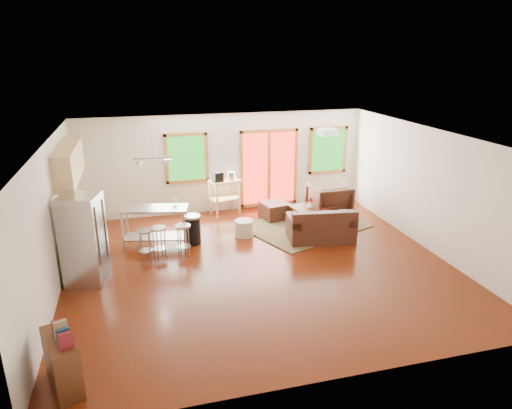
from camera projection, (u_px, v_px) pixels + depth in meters
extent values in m
cube|color=#3C1205|center=(260.00, 266.00, 9.21)|extent=(7.50, 7.00, 0.02)
cube|color=white|center=(260.00, 137.00, 8.37)|extent=(7.50, 7.00, 0.02)
cube|color=silver|center=(225.00, 163.00, 12.00)|extent=(7.50, 0.02, 2.60)
cube|color=silver|center=(50.00, 222.00, 7.88)|extent=(0.02, 7.00, 2.60)
cube|color=silver|center=(430.00, 190.00, 9.70)|extent=(0.02, 7.00, 2.60)
cube|color=silver|center=(336.00, 293.00, 5.58)|extent=(7.50, 0.02, 2.60)
cube|color=#175816|center=(187.00, 158.00, 11.65)|extent=(0.94, 0.02, 1.14)
cube|color=#AB672A|center=(185.00, 135.00, 11.45)|extent=(1.10, 0.05, 0.08)
cube|color=#AB672A|center=(188.00, 181.00, 11.84)|extent=(1.10, 0.05, 0.08)
cube|color=#AB672A|center=(166.00, 159.00, 11.53)|extent=(0.08, 0.05, 1.30)
cube|color=#AB672A|center=(206.00, 157.00, 11.77)|extent=(0.08, 0.05, 1.30)
cube|color=red|center=(269.00, 168.00, 12.31)|extent=(1.44, 0.02, 1.94)
cube|color=#AB672A|center=(269.00, 131.00, 11.99)|extent=(1.60, 0.05, 0.08)
cube|color=#AB672A|center=(269.00, 204.00, 12.64)|extent=(1.60, 0.05, 0.08)
cube|color=#AB672A|center=(242.00, 170.00, 12.13)|extent=(0.08, 0.05, 2.10)
cube|color=#AB672A|center=(295.00, 166.00, 12.50)|extent=(0.08, 0.05, 2.10)
cube|color=#AB672A|center=(269.00, 168.00, 12.31)|extent=(0.08, 0.05, 1.94)
cube|color=#175816|center=(328.00, 150.00, 12.60)|extent=(0.94, 0.02, 1.14)
cube|color=#AB672A|center=(329.00, 128.00, 12.40)|extent=(1.10, 0.05, 0.08)
cube|color=#AB672A|center=(327.00, 172.00, 12.79)|extent=(1.10, 0.05, 0.08)
cube|color=#AB672A|center=(311.00, 151.00, 12.47)|extent=(0.08, 0.05, 1.30)
cube|color=#AB672A|center=(345.00, 149.00, 12.72)|extent=(0.08, 0.05, 1.30)
cube|color=#425D3B|center=(304.00, 226.00, 11.23)|extent=(3.30, 2.97, 0.03)
cube|color=#331A11|center=(320.00, 231.00, 10.40)|extent=(1.57, 1.03, 0.41)
cube|color=#331A11|center=(325.00, 220.00, 9.97)|extent=(1.48, 0.40, 0.37)
cube|color=#331A11|center=(293.00, 221.00, 10.23)|extent=(0.31, 0.85, 0.16)
cube|color=#331A11|center=(348.00, 218.00, 10.38)|extent=(0.31, 0.85, 0.16)
cube|color=#331A11|center=(306.00, 220.00, 10.32)|extent=(0.67, 0.62, 0.12)
cube|color=#331A11|center=(334.00, 219.00, 10.40)|extent=(0.67, 0.62, 0.12)
cube|color=#3C1E0E|center=(312.00, 207.00, 11.42)|extent=(1.16, 0.82, 0.04)
cube|color=#3C1E0E|center=(302.00, 220.00, 11.11)|extent=(0.07, 0.07, 0.38)
cube|color=#3C1E0E|center=(332.00, 215.00, 11.47)|extent=(0.07, 0.07, 0.38)
cube|color=#3C1E0E|center=(292.00, 214.00, 11.51)|extent=(0.07, 0.07, 0.38)
cube|color=#3C1E0E|center=(322.00, 209.00, 11.87)|extent=(0.07, 0.07, 0.38)
imported|color=#331A11|center=(329.00, 199.00, 11.72)|extent=(0.97, 0.91, 0.98)
cube|color=#331A11|center=(275.00, 211.00, 11.71)|extent=(0.76, 0.76, 0.43)
cylinder|color=beige|center=(244.00, 228.00, 10.62)|extent=(0.55, 0.55, 0.38)
imported|color=silver|center=(310.00, 206.00, 11.24)|extent=(0.18, 0.19, 0.17)
sphere|color=#B5122E|center=(312.00, 200.00, 11.21)|extent=(0.07, 0.07, 0.06)
sphere|color=#B5122E|center=(310.00, 200.00, 11.17)|extent=(0.07, 0.07, 0.06)
sphere|color=#B5122E|center=(310.00, 199.00, 11.22)|extent=(0.07, 0.07, 0.06)
imported|color=maroon|center=(322.00, 206.00, 11.11)|extent=(0.19, 0.10, 0.26)
cube|color=tan|center=(84.00, 231.00, 9.78)|extent=(0.60, 2.20, 0.90)
cube|color=black|center=(81.00, 210.00, 9.63)|extent=(0.64, 2.24, 0.04)
cube|color=tan|center=(69.00, 163.00, 9.27)|extent=(0.36, 2.20, 0.70)
cylinder|color=#B7BABC|center=(78.00, 213.00, 9.14)|extent=(0.12, 0.12, 0.18)
cube|color=black|center=(82.00, 199.00, 9.96)|extent=(0.22, 0.18, 0.20)
cube|color=#B7BABC|center=(84.00, 240.00, 8.30)|extent=(0.82, 0.81, 1.69)
cube|color=gray|center=(102.00, 240.00, 8.30)|extent=(0.18, 0.60, 1.65)
cylinder|color=gray|center=(98.00, 237.00, 8.06)|extent=(0.03, 0.03, 1.13)
cylinder|color=gray|center=(105.00, 228.00, 8.45)|extent=(0.03, 0.03, 1.13)
cube|color=#B7BABC|center=(154.00, 208.00, 9.81)|extent=(1.53, 0.87, 0.04)
cube|color=gray|center=(156.00, 236.00, 10.02)|extent=(1.42, 0.77, 0.03)
cylinder|color=gray|center=(123.00, 232.00, 9.72)|extent=(0.05, 0.05, 0.87)
cylinder|color=gray|center=(184.00, 231.00, 9.77)|extent=(0.05, 0.05, 0.87)
cylinder|color=gray|center=(128.00, 225.00, 10.13)|extent=(0.05, 0.05, 0.87)
cylinder|color=gray|center=(186.00, 224.00, 10.19)|extent=(0.05, 0.05, 0.87)
imported|color=white|center=(175.00, 199.00, 10.02)|extent=(0.13, 0.11, 0.11)
cylinder|color=#B7BABC|center=(144.00, 231.00, 9.26)|extent=(0.34, 0.34, 0.04)
cylinder|color=gray|center=(150.00, 244.00, 9.46)|extent=(0.02, 0.02, 0.62)
cylinder|color=gray|center=(142.00, 244.00, 9.44)|extent=(0.02, 0.02, 0.62)
cylinder|color=gray|center=(141.00, 248.00, 9.28)|extent=(0.02, 0.02, 0.62)
cylinder|color=gray|center=(149.00, 247.00, 9.30)|extent=(0.02, 0.02, 0.62)
cylinder|color=gray|center=(146.00, 250.00, 9.40)|extent=(0.31, 0.31, 0.01)
cylinder|color=#B7BABC|center=(158.00, 228.00, 9.34)|extent=(0.42, 0.42, 0.04)
cylinder|color=gray|center=(161.00, 241.00, 9.57)|extent=(0.03, 0.03, 0.64)
cylinder|color=gray|center=(154.00, 243.00, 9.47)|extent=(0.03, 0.03, 0.64)
cylinder|color=gray|center=(157.00, 246.00, 9.34)|extent=(0.03, 0.03, 0.64)
cylinder|color=gray|center=(165.00, 244.00, 9.44)|extent=(0.03, 0.03, 0.64)
cylinder|color=gray|center=(160.00, 248.00, 9.49)|extent=(0.38, 0.38, 0.01)
cylinder|color=#B7BABC|center=(183.00, 226.00, 9.44)|extent=(0.38, 0.38, 0.04)
cylinder|color=gray|center=(186.00, 239.00, 9.66)|extent=(0.03, 0.03, 0.65)
cylinder|color=gray|center=(178.00, 240.00, 9.59)|extent=(0.03, 0.03, 0.65)
cylinder|color=gray|center=(181.00, 243.00, 9.44)|extent=(0.03, 0.03, 0.65)
cylinder|color=gray|center=(189.00, 242.00, 9.51)|extent=(0.03, 0.03, 0.65)
cylinder|color=gray|center=(184.00, 246.00, 9.59)|extent=(0.35, 0.35, 0.01)
cylinder|color=black|center=(193.00, 230.00, 10.17)|extent=(0.43, 0.43, 0.62)
cylinder|color=#B7BABC|center=(192.00, 217.00, 10.06)|extent=(0.45, 0.45, 0.05)
cube|color=tan|center=(225.00, 181.00, 11.80)|extent=(0.87, 0.68, 0.04)
cube|color=tan|center=(225.00, 198.00, 11.95)|extent=(0.82, 0.63, 0.03)
cube|color=tan|center=(217.00, 202.00, 11.62)|extent=(0.05, 0.05, 0.92)
cube|color=tan|center=(240.00, 198.00, 11.94)|extent=(0.05, 0.05, 0.92)
cube|color=tan|center=(211.00, 197.00, 11.95)|extent=(0.05, 0.05, 0.92)
cube|color=tan|center=(233.00, 194.00, 12.26)|extent=(0.05, 0.05, 0.92)
cube|color=black|center=(218.00, 177.00, 11.66)|extent=(0.29, 0.27, 0.24)
cylinder|color=#B7BABC|center=(231.00, 176.00, 11.85)|extent=(0.21, 0.21, 0.20)
cube|color=#3C1E0E|center=(62.00, 363.00, 5.78)|extent=(0.56, 0.87, 0.72)
cube|color=maroon|center=(66.00, 341.00, 5.45)|extent=(0.17, 0.10, 0.22)
cube|color=navy|center=(63.00, 336.00, 5.55)|extent=(0.17, 0.10, 0.20)
cube|color=#A98453|center=(61.00, 329.00, 5.65)|extent=(0.17, 0.10, 0.23)
cube|color=maroon|center=(59.00, 326.00, 5.77)|extent=(0.17, 0.10, 0.18)
cube|color=white|center=(328.00, 132.00, 9.33)|extent=(0.35, 0.35, 0.12)
cylinder|color=gray|center=(152.00, 143.00, 9.38)|extent=(0.02, 0.02, 0.60)
cube|color=gray|center=(153.00, 158.00, 9.48)|extent=(0.80, 0.04, 0.03)
cone|color=#B7BABC|center=(139.00, 164.00, 9.44)|extent=(0.18, 0.18, 0.14)
cone|color=#B7BABC|center=(168.00, 163.00, 9.59)|extent=(0.18, 0.18, 0.14)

